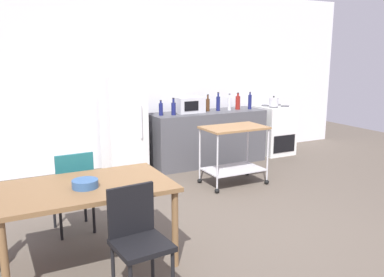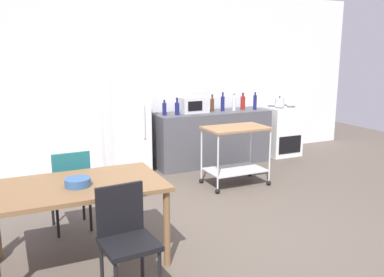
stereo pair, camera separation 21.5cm
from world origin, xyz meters
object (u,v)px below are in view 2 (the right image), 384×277
(bottle_soda, at_px, (212,105))
(bottle_sparkling_water, at_px, (255,102))
(microwave, at_px, (193,105))
(bottle_sesame_oil, at_px, (177,108))
(bottle_olive_oil, at_px, (223,103))
(stove_oven, at_px, (280,131))
(fruit_bowl, at_px, (78,182))
(bottle_vinegar, at_px, (164,109))
(dining_table, at_px, (78,192))
(bottle_soy_sauce, at_px, (243,103))
(bottle_hot_sauce, at_px, (234,104))
(kettle, at_px, (280,102))
(chair_black, at_px, (126,235))
(refrigerator, at_px, (127,124))
(kitchen_cart, at_px, (236,146))
(chair_teal, at_px, (71,185))

(bottle_soda, xyz_separation_m, bottle_sparkling_water, (0.78, -0.12, 0.02))
(microwave, xyz_separation_m, bottle_sparkling_water, (1.13, -0.14, 0.00))
(bottle_sesame_oil, xyz_separation_m, bottle_olive_oil, (0.88, 0.09, 0.02))
(stove_oven, relative_size, fruit_bowl, 4.12)
(bottle_vinegar, height_order, bottle_sparkling_water, bottle_sparkling_water)
(dining_table, height_order, bottle_soy_sauce, bottle_soy_sauce)
(bottle_olive_oil, height_order, bottle_soy_sauce, bottle_olive_oil)
(bottle_soda, height_order, fruit_bowl, bottle_soda)
(bottle_olive_oil, xyz_separation_m, bottle_hot_sauce, (0.20, -0.05, -0.01))
(bottle_sesame_oil, distance_m, bottle_hot_sauce, 1.08)
(microwave, distance_m, bottle_olive_oil, 0.54)
(microwave, distance_m, bottle_sparkling_water, 1.14)
(dining_table, height_order, bottle_sesame_oil, bottle_sesame_oil)
(bottle_hot_sauce, xyz_separation_m, bottle_sparkling_water, (0.40, -0.04, 0.02))
(bottle_sparkling_water, xyz_separation_m, fruit_bowl, (-3.47, -2.49, -0.25))
(microwave, relative_size, kettle, 1.92)
(bottle_sesame_oil, height_order, fruit_bowl, bottle_sesame_oil)
(bottle_vinegar, bearing_deg, bottle_olive_oil, 1.84)
(bottle_sesame_oil, height_order, bottle_hot_sauce, bottle_hot_sauce)
(chair_black, xyz_separation_m, microwave, (2.09, 3.27, 0.51))
(chair_black, relative_size, bottle_olive_oil, 2.80)
(bottle_sparkling_water, distance_m, fruit_bowl, 4.28)
(refrigerator, distance_m, bottle_sparkling_water, 2.28)
(kitchen_cart, xyz_separation_m, bottle_soda, (0.25, 1.21, 0.44))
(chair_black, xyz_separation_m, bottle_soy_sauce, (3.03, 3.21, 0.51))
(microwave, bearing_deg, bottle_olive_oil, -5.86)
(bottle_vinegar, xyz_separation_m, bottle_sesame_oil, (0.19, -0.06, 0.01))
(chair_black, distance_m, refrigerator, 3.45)
(refrigerator, height_order, bottle_hot_sauce, refrigerator)
(dining_table, relative_size, stove_oven, 1.63)
(refrigerator, height_order, bottle_olive_oil, refrigerator)
(dining_table, bearing_deg, chair_black, -71.47)
(chair_black, relative_size, refrigerator, 0.57)
(refrigerator, height_order, bottle_soy_sauce, refrigerator)
(bottle_olive_oil, relative_size, kettle, 1.32)
(bottle_olive_oil, distance_m, bottle_sparkling_water, 0.60)
(bottle_soda, relative_size, bottle_olive_oil, 0.90)
(fruit_bowl, bearing_deg, dining_table, 84.74)
(bottle_sesame_oil, distance_m, bottle_soy_sauce, 1.29)
(dining_table, distance_m, refrigerator, 2.87)
(bottle_soda, height_order, bottle_hot_sauce, bottle_hot_sauce)
(bottle_vinegar, height_order, bottle_soda, bottle_soda)
(kitchen_cart, xyz_separation_m, bottle_sesame_oil, (-0.45, 1.08, 0.44))
(bottle_olive_oil, distance_m, fruit_bowl, 3.87)
(bottle_sesame_oil, bearing_deg, bottle_sparkling_water, 0.17)
(refrigerator, xyz_separation_m, kitchen_cart, (1.22, -1.26, -0.20))
(stove_oven, height_order, kitchen_cart, stove_oven)
(bottle_vinegar, relative_size, bottle_olive_oil, 0.77)
(chair_teal, bearing_deg, kitchen_cart, -167.76)
(chair_black, height_order, kitchen_cart, chair_black)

